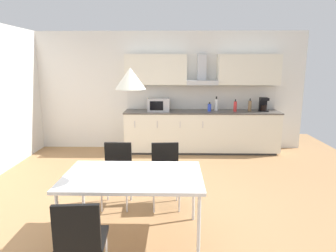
{
  "coord_description": "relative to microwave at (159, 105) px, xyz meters",
  "views": [
    {
      "loc": [
        0.35,
        -3.97,
        1.96
      ],
      "look_at": [
        0.26,
        0.61,
        1.0
      ],
      "focal_mm": 32.0,
      "sensor_mm": 36.0,
      "label": 1
    }
  ],
  "objects": [
    {
      "name": "chair_far_right",
      "position": [
        0.22,
        -2.61,
        -0.54
      ],
      "size": [
        0.43,
        0.43,
        0.87
      ],
      "color": "black",
      "rests_on": "ground_plane"
    },
    {
      "name": "chair_far_left",
      "position": [
        -0.45,
        -2.61,
        -0.54
      ],
      "size": [
        0.41,
        0.41,
        0.87
      ],
      "color": "black",
      "rests_on": "ground_plane"
    },
    {
      "name": "bottle_brown",
      "position": [
        2.01,
        0.01,
        -0.02
      ],
      "size": [
        0.08,
        0.08,
        0.28
      ],
      "color": "brown",
      "rests_on": "kitchen_counter"
    },
    {
      "name": "bottle_blue",
      "position": [
        1.12,
        -0.01,
        -0.05
      ],
      "size": [
        0.08,
        0.08,
        0.2
      ],
      "color": "blue",
      "rests_on": "kitchen_counter"
    },
    {
      "name": "kitchen_counter",
      "position": [
        0.95,
        0.0,
        -0.6
      ],
      "size": [
        3.41,
        0.66,
        0.93
      ],
      "color": "#333333",
      "rests_on": "ground_plane"
    },
    {
      "name": "microwave",
      "position": [
        0.0,
        0.0,
        0.0
      ],
      "size": [
        0.48,
        0.35,
        0.28
      ],
      "color": "#ADADB2",
      "rests_on": "kitchen_counter"
    },
    {
      "name": "dining_table",
      "position": [
        -0.11,
        -3.46,
        -0.35
      ],
      "size": [
        1.52,
        0.93,
        0.76
      ],
      "color": "white",
      "rests_on": "ground_plane"
    },
    {
      "name": "backsplash_tile",
      "position": [
        0.95,
        0.31,
        0.12
      ],
      "size": [
        3.39,
        0.02,
        0.53
      ],
      "primitive_type": "cube",
      "color": "silver",
      "rests_on": "kitchen_counter"
    },
    {
      "name": "ground_plane",
      "position": [
        -0.02,
        -2.59,
        -1.08
      ],
      "size": [
        8.27,
        8.73,
        0.02
      ],
      "primitive_type": "cube",
      "color": "#9E754C"
    },
    {
      "name": "wall_back",
      "position": [
        -0.02,
        0.37,
        0.27
      ],
      "size": [
        6.62,
        0.1,
        2.67
      ],
      "primitive_type": "cube",
      "color": "silver",
      "rests_on": "ground_plane"
    },
    {
      "name": "chair_near_left",
      "position": [
        -0.45,
        -4.31,
        -0.54
      ],
      "size": [
        0.43,
        0.43,
        0.87
      ],
      "color": "black",
      "rests_on": "ground_plane"
    },
    {
      "name": "pendant_lamp",
      "position": [
        -0.11,
        -3.46,
        0.74
      ],
      "size": [
        0.32,
        0.32,
        0.22
      ],
      "primitive_type": "cone",
      "color": "silver"
    },
    {
      "name": "bottle_white",
      "position": [
        1.28,
        0.06,
        -0.0
      ],
      "size": [
        0.08,
        0.08,
        0.32
      ],
      "color": "white",
      "rests_on": "kitchen_counter"
    },
    {
      "name": "coffee_maker",
      "position": [
        2.31,
        0.03,
        0.01
      ],
      "size": [
        0.18,
        0.19,
        0.3
      ],
      "color": "black",
      "rests_on": "kitchen_counter"
    },
    {
      "name": "upper_wall_cabinets",
      "position": [
        0.95,
        0.15,
        0.75
      ],
      "size": [
        3.39,
        0.4,
        0.66
      ],
      "color": "silver"
    },
    {
      "name": "bottle_red",
      "position": [
        1.68,
        -0.03,
        -0.03
      ],
      "size": [
        0.07,
        0.07,
        0.27
      ],
      "color": "red",
      "rests_on": "kitchen_counter"
    }
  ]
}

